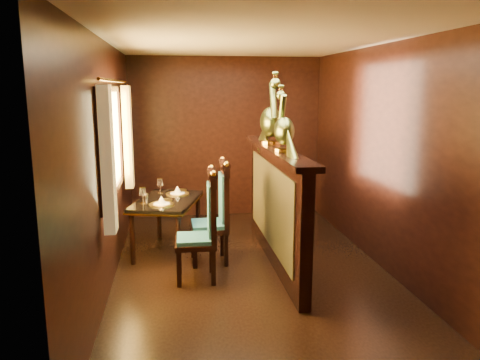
# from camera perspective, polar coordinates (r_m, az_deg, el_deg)

# --- Properties ---
(ground) EXTENTS (5.00, 5.00, 0.00)m
(ground) POSITION_cam_1_polar(r_m,az_deg,el_deg) (5.31, 1.46, -11.23)
(ground) COLOR black
(ground) RESTS_ON ground
(room_shell) EXTENTS (3.04, 5.04, 2.52)m
(room_shell) POSITION_cam_1_polar(r_m,az_deg,el_deg) (4.93, 0.53, 6.06)
(room_shell) COLOR black
(room_shell) RESTS_ON ground
(partition) EXTENTS (0.26, 2.70, 1.36)m
(partition) POSITION_cam_1_polar(r_m,az_deg,el_deg) (5.42, 4.31, -2.82)
(partition) COLOR black
(partition) RESTS_ON ground
(dining_table) EXTENTS (0.98, 1.28, 0.87)m
(dining_table) POSITION_cam_1_polar(r_m,az_deg,el_deg) (5.87, -8.92, -2.96)
(dining_table) COLOR black
(dining_table) RESTS_ON ground
(chair_left) EXTENTS (0.44, 0.49, 1.22)m
(chair_left) POSITION_cam_1_polar(r_m,az_deg,el_deg) (4.95, -4.19, -5.15)
(chair_left) COLOR black
(chair_left) RESTS_ON ground
(chair_right) EXTENTS (0.45, 0.49, 1.23)m
(chair_right) POSITION_cam_1_polar(r_m,az_deg,el_deg) (5.45, -2.66, -3.55)
(chair_right) COLOR black
(chair_right) RESTS_ON ground
(peacock_left) EXTENTS (0.22, 0.58, 0.69)m
(peacock_left) POSITION_cam_1_polar(r_m,az_deg,el_deg) (4.92, 5.43, 7.47)
(peacock_left) COLOR #194B36
(peacock_left) RESTS_ON partition
(peacock_right) EXTENTS (0.27, 0.71, 0.84)m
(peacock_right) POSITION_cam_1_polar(r_m,az_deg,el_deg) (5.58, 3.81, 8.69)
(peacock_right) COLOR #194B36
(peacock_right) RESTS_ON partition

